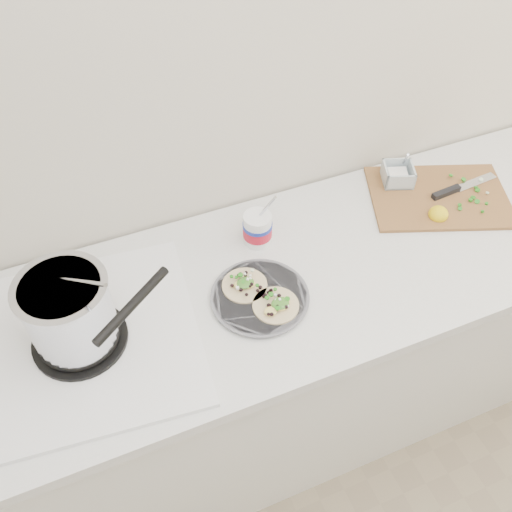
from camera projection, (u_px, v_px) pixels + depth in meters
name	position (u px, v px, depth m)	size (l,w,h in m)	color
counter	(284.00, 354.00, 1.96)	(2.44, 0.66, 0.90)	silver
stove	(74.00, 323.00, 1.39)	(0.64, 0.60, 0.28)	silver
taco_plate	(260.00, 295.00, 1.54)	(0.27, 0.27, 0.04)	slate
tub	(259.00, 226.00, 1.65)	(0.09, 0.09, 0.20)	white
cutboard	(437.00, 192.00, 1.82)	(0.51, 0.43, 0.07)	brown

